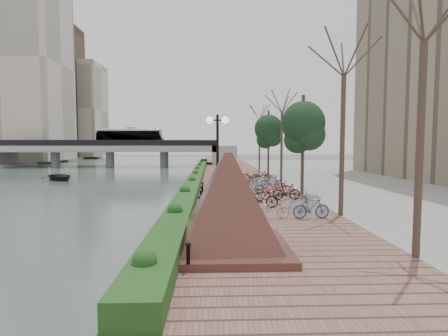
{
  "coord_description": "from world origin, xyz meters",
  "views": [
    {
      "loc": [
        2.02,
        -13.85,
        3.82
      ],
      "look_at": [
        2.92,
        12.18,
        2.0
      ],
      "focal_mm": 28.0,
      "sensor_mm": 36.0,
      "label": 1
    }
  ],
  "objects_px": {
    "motorcycle": "(225,221)",
    "boat": "(60,176)",
    "granite_monument": "(228,201)",
    "lamppost": "(218,143)",
    "pedestrian": "(244,194)"
  },
  "relations": [
    {
      "from": "motorcycle",
      "to": "pedestrian",
      "type": "relative_size",
      "value": 1.04
    },
    {
      "from": "lamppost",
      "to": "motorcycle",
      "type": "distance_m",
      "value": 4.31
    },
    {
      "from": "pedestrian",
      "to": "lamppost",
      "type": "bearing_deg",
      "value": 49.03
    },
    {
      "from": "pedestrian",
      "to": "granite_monument",
      "type": "bearing_deg",
      "value": 78.59
    },
    {
      "from": "pedestrian",
      "to": "motorcycle",
      "type": "bearing_deg",
      "value": 74.77
    },
    {
      "from": "granite_monument",
      "to": "boat",
      "type": "height_order",
      "value": "granite_monument"
    },
    {
      "from": "granite_monument",
      "to": "lamppost",
      "type": "bearing_deg",
      "value": 92.56
    },
    {
      "from": "motorcycle",
      "to": "boat",
      "type": "height_order",
      "value": "motorcycle"
    },
    {
      "from": "pedestrian",
      "to": "boat",
      "type": "height_order",
      "value": "pedestrian"
    },
    {
      "from": "motorcycle",
      "to": "pedestrian",
      "type": "bearing_deg",
      "value": 98.91
    },
    {
      "from": "granite_monument",
      "to": "pedestrian",
      "type": "xyz_separation_m",
      "value": [
        1.13,
        6.87,
        -0.8
      ]
    },
    {
      "from": "motorcycle",
      "to": "pedestrian",
      "type": "xyz_separation_m",
      "value": [
        1.14,
        4.89,
        0.26
      ]
    },
    {
      "from": "granite_monument",
      "to": "lamppost",
      "type": "relative_size",
      "value": 1.27
    },
    {
      "from": "lamppost",
      "to": "pedestrian",
      "type": "distance_m",
      "value": 3.39
    },
    {
      "from": "pedestrian",
      "to": "boat",
      "type": "bearing_deg",
      "value": -49.86
    }
  ]
}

